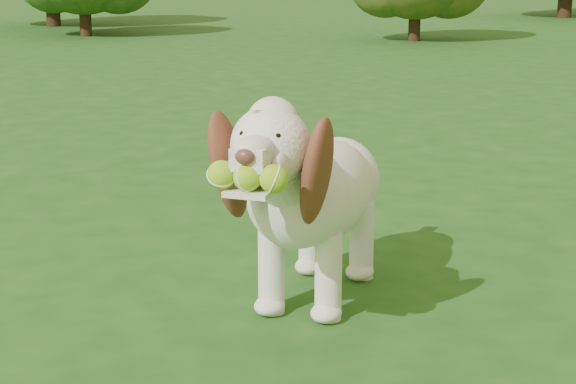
# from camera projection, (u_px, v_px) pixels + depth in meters

# --- Properties ---
(ground) EXTENTS (80.00, 80.00, 0.00)m
(ground) POSITION_uv_depth(u_px,v_px,m) (189.00, 253.00, 3.62)
(ground) COLOR #1A4914
(ground) RESTS_ON ground
(dog) EXTENTS (0.39, 1.11, 0.73)m
(dog) POSITION_uv_depth(u_px,v_px,m) (311.00, 187.00, 3.02)
(dog) COLOR white
(dog) RESTS_ON ground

